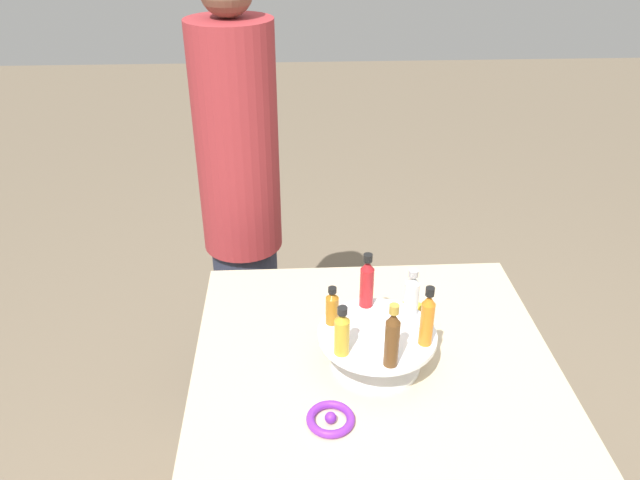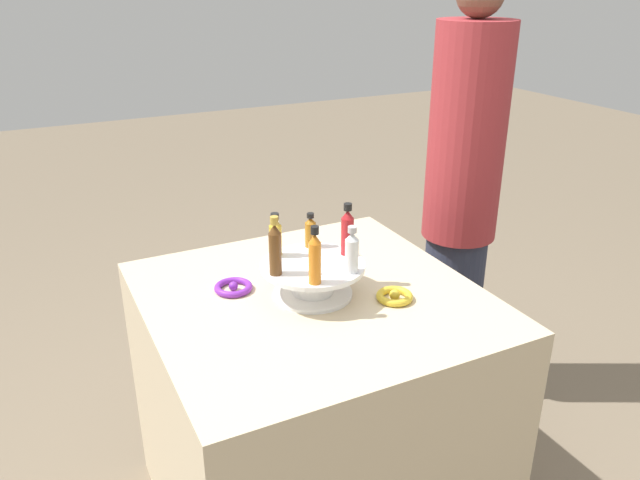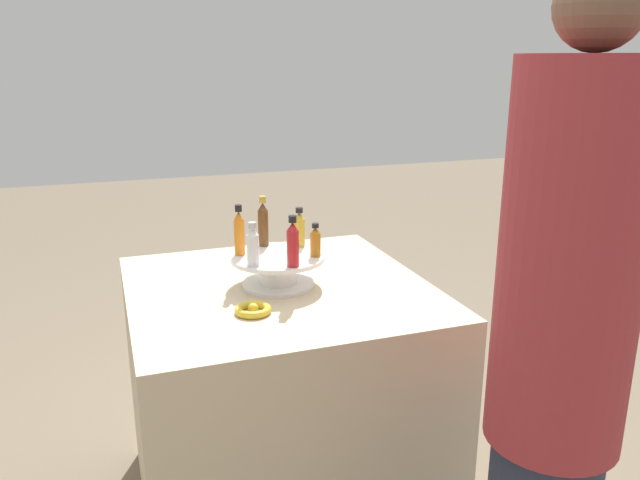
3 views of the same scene
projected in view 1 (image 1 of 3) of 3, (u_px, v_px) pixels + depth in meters
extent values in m
cube|color=beige|center=(369.00, 473.00, 1.65)|extent=(0.86, 0.86, 0.76)
cylinder|color=white|center=(376.00, 362.00, 1.46)|extent=(0.21, 0.21, 0.01)
cylinder|color=white|center=(376.00, 348.00, 1.44)|extent=(0.11, 0.11, 0.07)
cylinder|color=white|center=(377.00, 334.00, 1.42)|extent=(0.27, 0.27, 0.01)
cylinder|color=silver|center=(411.00, 299.00, 1.46)|extent=(0.03, 0.03, 0.09)
cone|color=silver|center=(413.00, 280.00, 1.43)|extent=(0.03, 0.03, 0.02)
cylinder|color=#B2B2B7|center=(414.00, 273.00, 1.43)|extent=(0.02, 0.02, 0.02)
cylinder|color=#B21E23|center=(367.00, 287.00, 1.49)|extent=(0.03, 0.03, 0.10)
cone|color=#B21E23|center=(368.00, 265.00, 1.46)|extent=(0.03, 0.03, 0.02)
cylinder|color=black|center=(368.00, 258.00, 1.45)|extent=(0.02, 0.02, 0.02)
cylinder|color=#AD6B19|center=(332.00, 310.00, 1.44)|extent=(0.03, 0.03, 0.07)
cone|color=#AD6B19|center=(332.00, 295.00, 1.42)|extent=(0.03, 0.03, 0.02)
cylinder|color=black|center=(332.00, 290.00, 1.41)|extent=(0.02, 0.02, 0.01)
cylinder|color=gold|center=(342.00, 337.00, 1.34)|extent=(0.03, 0.03, 0.09)
cone|color=gold|center=(342.00, 317.00, 1.31)|extent=(0.03, 0.03, 0.02)
cylinder|color=black|center=(342.00, 311.00, 1.30)|extent=(0.02, 0.02, 0.02)
cylinder|color=brown|center=(392.00, 344.00, 1.30)|extent=(0.03, 0.03, 0.11)
cone|color=brown|center=(394.00, 318.00, 1.27)|extent=(0.03, 0.03, 0.02)
cylinder|color=#B79338|center=(394.00, 309.00, 1.26)|extent=(0.02, 0.02, 0.02)
cylinder|color=orange|center=(427.00, 324.00, 1.36)|extent=(0.03, 0.03, 0.11)
cone|color=orange|center=(429.00, 300.00, 1.33)|extent=(0.03, 0.03, 0.02)
cylinder|color=black|center=(430.00, 292.00, 1.32)|extent=(0.02, 0.02, 0.02)
torus|color=purple|center=(331.00, 419.00, 1.30)|extent=(0.10, 0.10, 0.02)
sphere|color=purple|center=(331.00, 418.00, 1.30)|extent=(0.03, 0.03, 0.03)
torus|color=gold|center=(412.00, 313.00, 1.62)|extent=(0.10, 0.10, 0.02)
sphere|color=gold|center=(412.00, 312.00, 1.62)|extent=(0.03, 0.03, 0.03)
cylinder|color=#282D42|center=(249.00, 319.00, 2.33)|extent=(0.23, 0.23, 0.66)
cylinder|color=#9E2D33|center=(237.00, 141.00, 1.98)|extent=(0.27, 0.27, 0.75)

